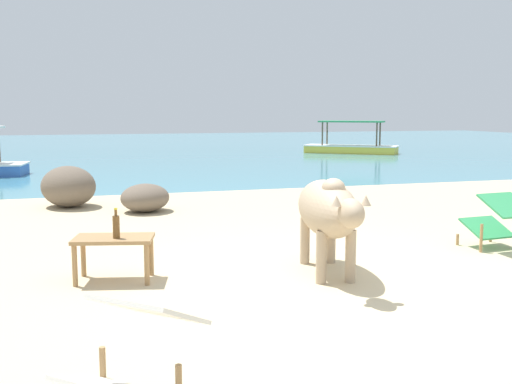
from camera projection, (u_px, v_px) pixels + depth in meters
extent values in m
cube|color=#CCB78E|center=(346.00, 285.00, 5.91)|extent=(18.00, 14.00, 0.04)
cube|color=teal|center=(131.00, 150.00, 26.78)|extent=(60.00, 36.00, 0.03)
cylinder|color=tan|center=(351.00, 256.00, 5.90)|extent=(0.10, 0.10, 0.52)
cylinder|color=tan|center=(321.00, 257.00, 5.86)|extent=(0.10, 0.10, 0.52)
cylinder|color=tan|center=(331.00, 240.00, 6.67)|extent=(0.10, 0.10, 0.52)
cylinder|color=tan|center=(305.00, 240.00, 6.63)|extent=(0.10, 0.10, 0.52)
ellipsoid|color=tan|center=(327.00, 208.00, 6.21)|extent=(0.76, 1.49, 0.57)
ellipsoid|color=tan|center=(351.00, 213.00, 5.33)|extent=(0.29, 0.41, 0.26)
cone|color=tan|center=(366.00, 200.00, 5.33)|extent=(0.11, 0.11, 0.09)
cone|color=tan|center=(337.00, 201.00, 5.30)|extent=(0.11, 0.11, 0.09)
ellipsoid|color=tan|center=(333.00, 188.00, 5.93)|extent=(0.27, 0.30, 0.19)
cube|color=#A37A4C|center=(114.00, 239.00, 5.94)|extent=(0.84, 0.61, 0.04)
cylinder|color=#A37A4C|center=(151.00, 256.00, 6.16)|extent=(0.05, 0.05, 0.40)
cylinder|color=#A37A4C|center=(147.00, 265.00, 5.81)|extent=(0.05, 0.05, 0.40)
cylinder|color=#A37A4C|center=(83.00, 257.00, 6.13)|extent=(0.05, 0.05, 0.40)
cylinder|color=#A37A4C|center=(75.00, 266.00, 5.77)|extent=(0.05, 0.05, 0.40)
cylinder|color=brown|center=(116.00, 227.00, 5.86)|extent=(0.07, 0.07, 0.22)
cylinder|color=brown|center=(116.00, 213.00, 5.84)|extent=(0.03, 0.03, 0.06)
cylinder|color=yellow|center=(116.00, 209.00, 5.84)|extent=(0.03, 0.03, 0.02)
cylinder|color=#A37A4C|center=(103.00, 376.00, 3.45)|extent=(0.04, 0.04, 0.34)
cube|color=silver|center=(150.00, 310.00, 3.37)|extent=(0.70, 0.69, 0.23)
cylinder|color=#A37A4C|center=(457.00, 240.00, 7.57)|extent=(0.04, 0.04, 0.14)
cylinder|color=#A37A4C|center=(491.00, 236.00, 7.75)|extent=(0.04, 0.04, 0.14)
cylinder|color=#A37A4C|center=(481.00, 238.00, 7.17)|extent=(0.04, 0.04, 0.34)
cube|color=#339356|center=(487.00, 228.00, 7.45)|extent=(0.55, 0.47, 0.21)
cube|color=#339356|center=(507.00, 205.00, 7.11)|extent=(0.55, 0.50, 0.23)
ellipsoid|color=#6B5B4C|center=(145.00, 198.00, 10.06)|extent=(1.13, 1.16, 0.46)
ellipsoid|color=#6B5B4C|center=(68.00, 186.00, 10.55)|extent=(1.23, 1.33, 0.71)
cube|color=gold|center=(351.00, 150.00, 24.28)|extent=(3.52, 3.07, 0.28)
cube|color=white|center=(351.00, 146.00, 24.26)|extent=(3.61, 3.16, 0.04)
cylinder|color=brown|center=(322.00, 134.00, 24.22)|extent=(0.06, 0.06, 0.95)
cylinder|color=brown|center=(327.00, 134.00, 24.93)|extent=(0.06, 0.06, 0.95)
cylinder|color=brown|center=(377.00, 135.00, 23.46)|extent=(0.06, 0.06, 0.95)
cylinder|color=brown|center=(380.00, 134.00, 24.18)|extent=(0.06, 0.06, 0.95)
cube|color=#339356|center=(351.00, 122.00, 24.13)|extent=(2.57, 2.28, 0.06)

